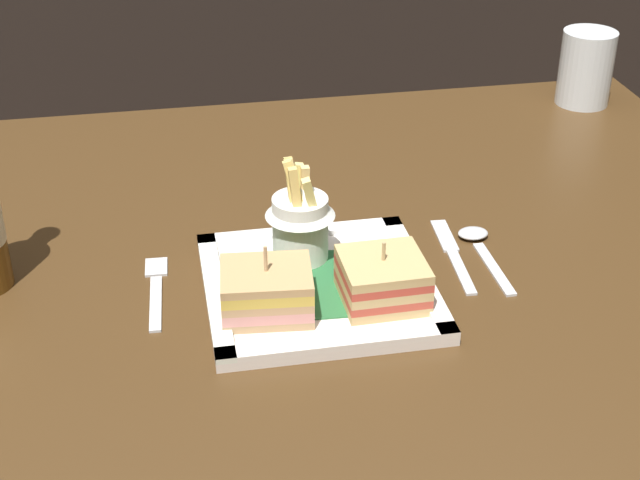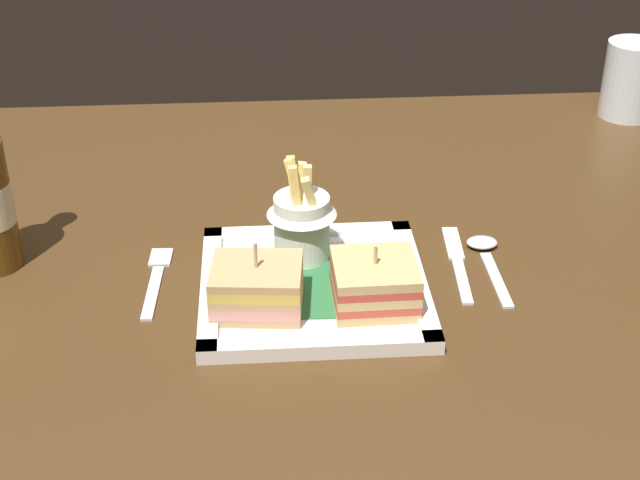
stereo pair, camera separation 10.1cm
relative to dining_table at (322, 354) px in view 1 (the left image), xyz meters
The scene contains 9 objects.
dining_table is the anchor object (origin of this frame).
square_plate 0.17m from the dining_table, 103.50° to the right, with size 0.24×0.24×0.02m.
sandwich_half_left 0.23m from the dining_table, 123.35° to the right, with size 0.10×0.08×0.08m.
sandwich_half_right 0.22m from the dining_table, 71.38° to the right, with size 0.08×0.08×0.07m.
fries_cup 0.21m from the dining_table, 140.34° to the right, with size 0.08×0.08×0.12m.
water_glass 0.63m from the dining_table, 37.63° to the left, with size 0.08×0.08×0.11m.
fork 0.24m from the dining_table, 166.87° to the right, with size 0.03×0.14×0.00m.
knife 0.21m from the dining_table, 11.16° to the right, with size 0.03×0.16×0.00m.
spoon 0.23m from the dining_table, ahead, with size 0.04×0.14×0.01m.
Camera 1 is at (-0.17, -0.90, 1.30)m, focal length 53.15 mm.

